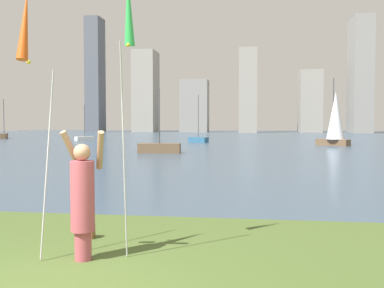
{
  "coord_description": "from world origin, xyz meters",
  "views": [
    {
      "loc": [
        2.49,
        -4.93,
        2.05
      ],
      "look_at": [
        0.04,
        12.28,
        1.23
      ],
      "focal_mm": 42.13,
      "sensor_mm": 36.0,
      "label": 1
    }
  ],
  "objects_px": {
    "sailboat_0": "(198,139)",
    "sailboat_7": "(159,148)",
    "bag": "(87,231)",
    "sailboat_4": "(335,119)",
    "kite_flag_left": "(26,34)",
    "person": "(83,197)",
    "sailboat_6": "(85,138)",
    "kite_flag_right": "(128,17)",
    "sailboat_2": "(4,136)"
  },
  "relations": [
    {
      "from": "sailboat_4",
      "to": "sailboat_7",
      "type": "bearing_deg",
      "value": -138.77
    },
    {
      "from": "sailboat_4",
      "to": "sailboat_0",
      "type": "bearing_deg",
      "value": 158.06
    },
    {
      "from": "kite_flag_right",
      "to": "sailboat_0",
      "type": "height_order",
      "value": "sailboat_0"
    },
    {
      "from": "sailboat_0",
      "to": "sailboat_7",
      "type": "bearing_deg",
      "value": -91.63
    },
    {
      "from": "sailboat_7",
      "to": "sailboat_2",
      "type": "bearing_deg",
      "value": 136.73
    },
    {
      "from": "sailboat_4",
      "to": "kite_flag_left",
      "type": "bearing_deg",
      "value": -105.83
    },
    {
      "from": "bag",
      "to": "sailboat_4",
      "type": "xyz_separation_m",
      "value": [
        9.96,
        34.1,
        2.29
      ]
    },
    {
      "from": "sailboat_0",
      "to": "sailboat_4",
      "type": "distance_m",
      "value": 14.18
    },
    {
      "from": "kite_flag_right",
      "to": "kite_flag_left",
      "type": "bearing_deg",
      "value": -144.4
    },
    {
      "from": "sailboat_4",
      "to": "sailboat_7",
      "type": "distance_m",
      "value": 18.06
    },
    {
      "from": "person",
      "to": "bag",
      "type": "distance_m",
      "value": 1.54
    },
    {
      "from": "sailboat_6",
      "to": "kite_flag_right",
      "type": "bearing_deg",
      "value": -67.64
    },
    {
      "from": "person",
      "to": "sailboat_4",
      "type": "xyz_separation_m",
      "value": [
        9.55,
        35.33,
        1.45
      ]
    },
    {
      "from": "kite_flag_right",
      "to": "sailboat_7",
      "type": "bearing_deg",
      "value": 101.15
    },
    {
      "from": "sailboat_6",
      "to": "sailboat_2",
      "type": "bearing_deg",
      "value": 165.04
    },
    {
      "from": "kite_flag_right",
      "to": "sailboat_6",
      "type": "distance_m",
      "value": 47.8
    },
    {
      "from": "kite_flag_right",
      "to": "sailboat_7",
      "type": "xyz_separation_m",
      "value": [
        -4.55,
        23.1,
        -3.3
      ]
    },
    {
      "from": "kite_flag_right",
      "to": "sailboat_0",
      "type": "relative_size",
      "value": 0.88
    },
    {
      "from": "sailboat_0",
      "to": "sailboat_6",
      "type": "xyz_separation_m",
      "value": [
        -14.07,
        3.92,
        -0.06
      ]
    },
    {
      "from": "person",
      "to": "bag",
      "type": "xyz_separation_m",
      "value": [
        -0.42,
        1.23,
        -0.83
      ]
    },
    {
      "from": "kite_flag_left",
      "to": "kite_flag_right",
      "type": "height_order",
      "value": "kite_flag_right"
    },
    {
      "from": "sailboat_2",
      "to": "sailboat_6",
      "type": "distance_m",
      "value": 12.59
    },
    {
      "from": "person",
      "to": "sailboat_6",
      "type": "relative_size",
      "value": 0.46
    },
    {
      "from": "person",
      "to": "sailboat_0",
      "type": "relative_size",
      "value": 0.39
    },
    {
      "from": "sailboat_0",
      "to": "sailboat_7",
      "type": "height_order",
      "value": "sailboat_0"
    },
    {
      "from": "sailboat_0",
      "to": "sailboat_4",
      "type": "bearing_deg",
      "value": -21.94
    },
    {
      "from": "sailboat_0",
      "to": "sailboat_6",
      "type": "bearing_deg",
      "value": 164.44
    },
    {
      "from": "sailboat_2",
      "to": "sailboat_4",
      "type": "relative_size",
      "value": 0.84
    },
    {
      "from": "bag",
      "to": "kite_flag_left",
      "type": "bearing_deg",
      "value": -96.31
    },
    {
      "from": "sailboat_0",
      "to": "sailboat_7",
      "type": "distance_m",
      "value": 17.08
    },
    {
      "from": "sailboat_0",
      "to": "kite_flag_right",
      "type": "bearing_deg",
      "value": -84.22
    },
    {
      "from": "bag",
      "to": "sailboat_4",
      "type": "distance_m",
      "value": 35.6
    },
    {
      "from": "sailboat_7",
      "to": "sailboat_4",
      "type": "bearing_deg",
      "value": 41.23
    },
    {
      "from": "sailboat_7",
      "to": "sailboat_6",
      "type": "bearing_deg",
      "value": 122.91
    },
    {
      "from": "kite_flag_left",
      "to": "sailboat_2",
      "type": "relative_size",
      "value": 0.76
    },
    {
      "from": "sailboat_6",
      "to": "sailboat_7",
      "type": "distance_m",
      "value": 25.01
    },
    {
      "from": "sailboat_7",
      "to": "sailboat_0",
      "type": "bearing_deg",
      "value": 88.37
    },
    {
      "from": "kite_flag_left",
      "to": "sailboat_4",
      "type": "bearing_deg",
      "value": 74.17
    },
    {
      "from": "bag",
      "to": "sailboat_0",
      "type": "relative_size",
      "value": 0.05
    },
    {
      "from": "sailboat_0",
      "to": "sailboat_2",
      "type": "bearing_deg",
      "value": 164.71
    },
    {
      "from": "person",
      "to": "sailboat_6",
      "type": "xyz_separation_m",
      "value": [
        -17.54,
        44.49,
        -0.7
      ]
    },
    {
      "from": "person",
      "to": "kite_flag_right",
      "type": "height_order",
      "value": "kite_flag_right"
    },
    {
      "from": "sailboat_0",
      "to": "sailboat_7",
      "type": "xyz_separation_m",
      "value": [
        -0.49,
        -17.07,
        0.04
      ]
    },
    {
      "from": "kite_flag_left",
      "to": "kite_flag_right",
      "type": "distance_m",
      "value": 1.53
    },
    {
      "from": "kite_flag_left",
      "to": "sailboat_6",
      "type": "relative_size",
      "value": 0.93
    },
    {
      "from": "kite_flag_right",
      "to": "sailboat_4",
      "type": "distance_m",
      "value": 36.08
    },
    {
      "from": "kite_flag_left",
      "to": "sailboat_7",
      "type": "bearing_deg",
      "value": 97.95
    },
    {
      "from": "kite_flag_left",
      "to": "sailboat_0",
      "type": "height_order",
      "value": "sailboat_0"
    },
    {
      "from": "sailboat_4",
      "to": "person",
      "type": "bearing_deg",
      "value": -105.12
    },
    {
      "from": "kite_flag_right",
      "to": "bag",
      "type": "relative_size",
      "value": 18.26
    }
  ]
}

